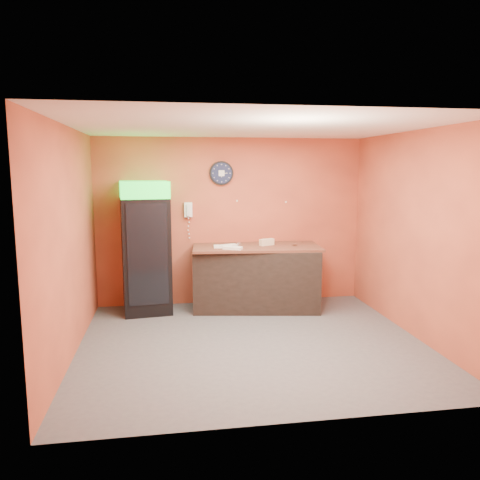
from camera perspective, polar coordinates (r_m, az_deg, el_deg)
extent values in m
plane|color=#47474C|center=(6.35, 1.49, -12.42)|extent=(4.50, 4.50, 0.00)
cube|color=#CE5B3A|center=(7.95, -1.08, 2.28)|extent=(4.50, 0.02, 2.80)
cube|color=#CE5B3A|center=(6.00, -20.07, -0.33)|extent=(0.02, 4.00, 2.80)
cube|color=#CE5B3A|center=(6.77, 20.63, 0.61)|extent=(0.02, 4.00, 2.80)
cube|color=white|center=(5.95, 1.60, 13.65)|extent=(4.50, 4.00, 0.02)
cube|color=black|center=(7.60, -11.38, -1.86)|extent=(0.81, 0.81, 1.83)
cube|color=#1BEA2E|center=(7.49, -11.61, 6.04)|extent=(0.81, 0.81, 0.26)
cube|color=black|center=(7.23, -11.84, -1.79)|extent=(0.61, 0.09, 1.57)
cube|color=black|center=(7.72, 2.00, -4.68)|extent=(2.12, 1.20, 1.00)
cylinder|color=black|center=(7.85, -2.29, 8.14)|extent=(0.40, 0.05, 0.40)
cylinder|color=#0F1433|center=(7.83, -2.27, 8.14)|extent=(0.34, 0.01, 0.34)
cube|color=white|center=(7.82, -2.26, 8.14)|extent=(0.10, 0.00, 0.10)
cube|color=white|center=(7.81, -6.33, 3.69)|extent=(0.13, 0.08, 0.24)
cube|color=white|center=(7.77, -6.31, 3.66)|extent=(0.05, 0.04, 0.20)
cube|color=brown|center=(7.62, 2.02, -0.86)|extent=(2.12, 1.11, 0.04)
cube|color=beige|center=(7.67, 3.28, -0.46)|extent=(0.26, 0.18, 0.05)
cube|color=beige|center=(7.66, 3.28, -0.07)|extent=(0.26, 0.18, 0.05)
cube|color=white|center=(7.43, -2.10, -0.78)|extent=(0.29, 0.12, 0.04)
cube|color=white|center=(7.28, -0.90, -0.98)|extent=(0.32, 0.24, 0.04)
cube|color=white|center=(7.50, -1.42, -0.70)|extent=(0.30, 0.20, 0.04)
cylinder|color=silver|center=(7.54, -0.09, -0.55)|extent=(0.06, 0.06, 0.06)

